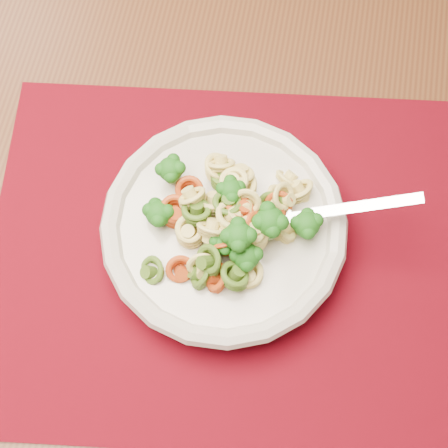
{
  "coord_description": "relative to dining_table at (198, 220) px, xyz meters",
  "views": [
    {
      "loc": [
        0.4,
        -0.61,
        1.35
      ],
      "look_at": [
        0.41,
        -0.4,
        0.79
      ],
      "focal_mm": 50.0,
      "sensor_mm": 36.0,
      "label": 1
    }
  ],
  "objects": [
    {
      "name": "dining_table",
      "position": [
        0.0,
        0.0,
        0.0
      ],
      "size": [
        1.48,
        1.12,
        0.74
      ],
      "rotation": [
        0.0,
        0.0,
        -0.21
      ],
      "color": "#553017",
      "rests_on": "ground"
    },
    {
      "name": "pasta_bowl",
      "position": [
        0.03,
        -0.06,
        0.14
      ],
      "size": [
        0.24,
        0.24,
        0.05
      ],
      "color": "beige",
      "rests_on": "placemat"
    },
    {
      "name": "placemat",
      "position": [
        0.04,
        -0.08,
        0.11
      ],
      "size": [
        0.52,
        0.42,
        0.0
      ],
      "primitive_type": "cube",
      "rotation": [
        0.0,
        0.0,
        -0.08
      ],
      "color": "#640411",
      "rests_on": "dining_table"
    },
    {
      "name": "fork",
      "position": [
        0.08,
        -0.06,
        0.15
      ],
      "size": [
        0.18,
        0.03,
        0.08
      ],
      "primitive_type": null,
      "rotation": [
        0.0,
        -0.35,
        -0.01
      ],
      "color": "silver",
      "rests_on": "pasta_bowl"
    },
    {
      "name": "pasta_broccoli_heap",
      "position": [
        0.03,
        -0.06,
        0.15
      ],
      "size": [
        0.21,
        0.21,
        0.06
      ],
      "primitive_type": null,
      "color": "#ECD375",
      "rests_on": "pasta_bowl"
    }
  ]
}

